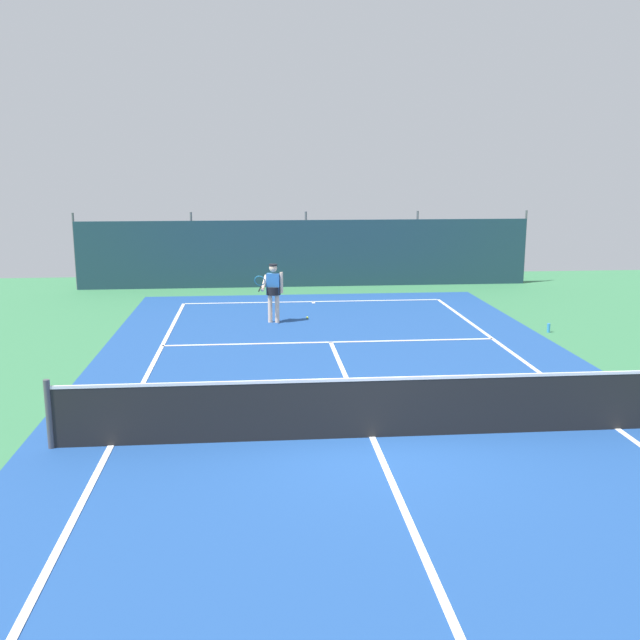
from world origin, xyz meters
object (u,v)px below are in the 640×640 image
object	(u,v)px
tennis_ball_near_player	(199,409)
tennis_player	(273,289)
water_bottle	(549,328)
tennis_net	(373,407)
tennis_ball_midcourt	(307,318)
tennis_ball_by_sideline	(338,403)
parked_car	(400,251)

from	to	relation	value
tennis_ball_near_player	tennis_player	bearing A→B (deg)	78.19
tennis_player	water_bottle	world-z (taller)	tennis_player
tennis_ball_near_player	water_bottle	size ratio (longest dim) A/B	0.28
tennis_player	water_bottle	xyz separation A→B (m)	(7.16, -1.87, -0.84)
tennis_net	tennis_ball_midcourt	xyz separation A→B (m)	(-0.37, 9.31, -0.48)
tennis_ball_near_player	tennis_ball_by_sideline	world-z (taller)	same
tennis_ball_midcourt	tennis_player	bearing A→B (deg)	-156.19
tennis_ball_midcourt	water_bottle	distance (m)	6.60
tennis_ball_by_sideline	water_bottle	bearing A→B (deg)	40.76
tennis_player	tennis_ball_midcourt	xyz separation A→B (m)	(0.98, 0.43, -0.93)
tennis_ball_by_sideline	water_bottle	world-z (taller)	water_bottle
tennis_ball_midcourt	water_bottle	world-z (taller)	water_bottle
tennis_player	parked_car	distance (m)	11.04
parked_car	tennis_player	bearing A→B (deg)	-127.50
tennis_net	tennis_player	world-z (taller)	tennis_player
tennis_ball_near_player	parked_car	world-z (taller)	parked_car
tennis_ball_midcourt	tennis_ball_near_player	bearing A→B (deg)	-107.93
tennis_ball_midcourt	tennis_ball_by_sideline	xyz separation A→B (m)	(0.00, -7.63, 0.00)
tennis_net	tennis_ball_midcourt	world-z (taller)	tennis_net
parked_car	water_bottle	xyz separation A→B (m)	(1.67, -11.44, -0.72)
tennis_ball_by_sideline	tennis_net	bearing A→B (deg)	-77.75
tennis_player	tennis_ball_by_sideline	world-z (taller)	tennis_player
tennis_ball_near_player	tennis_ball_by_sideline	size ratio (longest dim) A/B	1.00
tennis_ball_midcourt	water_bottle	xyz separation A→B (m)	(6.18, -2.30, 0.09)
tennis_ball_midcourt	tennis_ball_by_sideline	bearing A→B (deg)	-89.98
tennis_ball_near_player	parked_car	size ratio (longest dim) A/B	0.01
tennis_net	tennis_ball_near_player	size ratio (longest dim) A/B	153.33
tennis_net	tennis_ball_by_sideline	size ratio (longest dim) A/B	153.33
tennis_player	tennis_ball_by_sideline	distance (m)	7.32
tennis_ball_near_player	water_bottle	world-z (taller)	water_bottle
tennis_net	parked_car	size ratio (longest dim) A/B	2.30
tennis_player	tennis_ball_near_player	world-z (taller)	tennis_player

